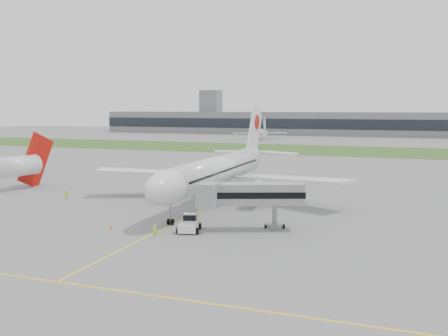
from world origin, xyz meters
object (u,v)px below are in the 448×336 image
(jet_bridge, at_px, (248,195))
(airliner, at_px, (219,170))
(ground_crew_near, at_px, (155,230))
(neighbor_aircraft, at_px, (20,166))
(pushback_tug, at_px, (189,224))

(jet_bridge, bearing_deg, airliner, 100.49)
(jet_bridge, relative_size, ground_crew_near, 8.25)
(ground_crew_near, xyz_separation_m, neighbor_aircraft, (-43.96, 24.92, 4.02))
(jet_bridge, xyz_separation_m, ground_crew_near, (-10.39, -7.53, -4.06))
(airliner, relative_size, jet_bridge, 3.91)
(pushback_tug, height_order, jet_bridge, jet_bridge)
(airliner, bearing_deg, jet_bridge, -59.12)
(airliner, bearing_deg, neighbor_aircraft, -178.08)
(ground_crew_near, bearing_deg, neighbor_aircraft, -44.53)
(airliner, relative_size, ground_crew_near, 32.25)
(airliner, xyz_separation_m, ground_crew_near, (0.87, -26.36, -4.82))
(pushback_tug, xyz_separation_m, jet_bridge, (7.34, 3.24, 3.89))
(airliner, height_order, ground_crew_near, airliner)
(jet_bridge, xyz_separation_m, neighbor_aircraft, (-54.35, 17.39, -0.04))
(pushback_tug, xyz_separation_m, ground_crew_near, (-3.05, -4.29, -0.17))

